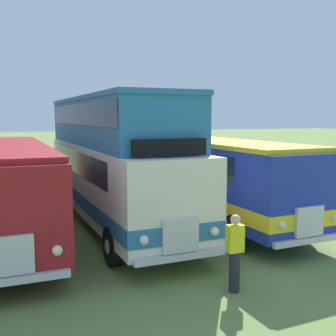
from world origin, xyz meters
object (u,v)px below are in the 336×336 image
Objects in this scene: bus_third_in_row at (4,184)px; marshal_person at (235,252)px; bus_fourth_in_row at (113,156)px; bus_fifth_in_row at (211,173)px.

marshal_person is (4.62, -6.01, -0.87)m from bus_third_in_row.
bus_fourth_in_row reaches higher than bus_third_in_row.
bus_fourth_in_row is at bearing 99.32° from marshal_person.
marshal_person is (-2.50, -6.01, -0.87)m from bus_fifth_in_row.
bus_third_in_row is 3.66m from bus_fourth_in_row.
bus_third_in_row is at bearing -172.81° from bus_fourth_in_row.
marshal_person is at bearing -52.45° from bus_third_in_row.
bus_fifth_in_row is at bearing 67.40° from marshal_person.
bus_third_in_row reaches higher than marshal_person.
bus_fourth_in_row is at bearing 7.19° from bus_third_in_row.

